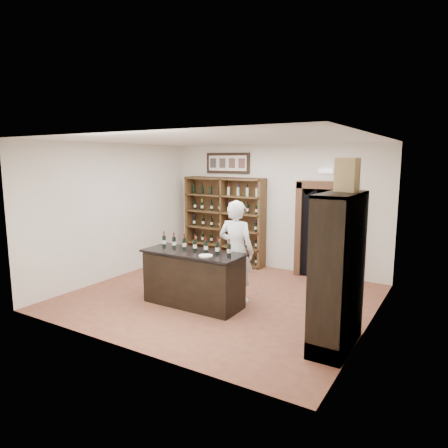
{
  "coord_description": "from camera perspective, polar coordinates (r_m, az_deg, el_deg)",
  "views": [
    {
      "loc": [
        3.92,
        -6.31,
        2.64
      ],
      "look_at": [
        -0.09,
        0.3,
        1.39
      ],
      "focal_mm": 32.0,
      "sensor_mm": 36.0,
      "label": 1
    }
  ],
  "objects": [
    {
      "name": "counter_bottle_0",
      "position": [
        7.69,
        -8.56,
        -2.42
      ],
      "size": [
        0.07,
        0.07,
        0.3
      ],
      "color": "black",
      "rests_on": "tasting_counter"
    },
    {
      "name": "counter_bottle_4",
      "position": [
        7.12,
        -2.6,
        -3.26
      ],
      "size": [
        0.07,
        0.07,
        0.3
      ],
      "color": "black",
      "rests_on": "tasting_counter"
    },
    {
      "name": "wall_right",
      "position": [
        6.52,
        20.43,
        -1.48
      ],
      "size": [
        0.04,
        5.0,
        3.0
      ],
      "primitive_type": "cube",
      "color": "white",
      "rests_on": "ground"
    },
    {
      "name": "wine_crate",
      "position": [
        5.76,
        17.15,
        6.71
      ],
      "size": [
        0.36,
        0.24,
        0.47
      ],
      "primitive_type": "cube",
      "rotation": [
        0.0,
        0.0,
        -0.36
      ],
      "color": "tan",
      "rests_on": "side_cabinet"
    },
    {
      "name": "counter_bottle_5",
      "position": [
        6.99,
        -0.96,
        -3.48
      ],
      "size": [
        0.07,
        0.07,
        0.3
      ],
      "color": "black",
      "rests_on": "tasting_counter"
    },
    {
      "name": "shopkeeper",
      "position": [
        7.44,
        1.75,
        -3.91
      ],
      "size": [
        0.72,
        0.49,
        1.91
      ],
      "primitive_type": "imported",
      "rotation": [
        0.0,
        0.0,
        3.19
      ],
      "color": "white",
      "rests_on": "ground"
    },
    {
      "name": "wine_shelf",
      "position": [
        10.21,
        0.14,
        0.52
      ],
      "size": [
        2.2,
        0.38,
        2.2
      ],
      "color": "#513B1C",
      "rests_on": "ground"
    },
    {
      "name": "counter_bottle_1",
      "position": [
        7.54,
        -7.15,
        -2.62
      ],
      "size": [
        0.07,
        0.07,
        0.3
      ],
      "color": "black",
      "rests_on": "tasting_counter"
    },
    {
      "name": "plate",
      "position": [
        6.87,
        -2.63,
        -4.55
      ],
      "size": [
        0.24,
        0.24,
        0.02
      ],
      "primitive_type": "cylinder",
      "color": "white",
      "rests_on": "tasting_counter"
    },
    {
      "name": "wall_back",
      "position": [
        9.71,
        7.24,
        2.37
      ],
      "size": [
        5.5,
        0.04,
        3.0
      ],
      "primitive_type": "cube",
      "color": "white",
      "rests_on": "ground"
    },
    {
      "name": "counter_bottle_2",
      "position": [
        7.39,
        -5.69,
        -2.83
      ],
      "size": [
        0.07,
        0.07,
        0.3
      ],
      "color": "black",
      "rests_on": "tasting_counter"
    },
    {
      "name": "framed_picture",
      "position": [
        10.21,
        0.54,
        8.69
      ],
      "size": [
        1.25,
        0.04,
        0.52
      ],
      "primitive_type": "cube",
      "color": "black",
      "rests_on": "wall_back"
    },
    {
      "name": "tasting_counter",
      "position": [
        7.36,
        -4.39,
        -7.79
      ],
      "size": [
        1.88,
        0.78,
        1.0
      ],
      "color": "black",
      "rests_on": "ground"
    },
    {
      "name": "counter_bottle_6",
      "position": [
        6.87,
        0.73,
        -3.71
      ],
      "size": [
        0.07,
        0.07,
        0.3
      ],
      "color": "black",
      "rests_on": "tasting_counter"
    },
    {
      "name": "side_cabinet",
      "position": [
        5.9,
        16.13,
        -9.86
      ],
      "size": [
        0.48,
        1.2,
        2.2
      ],
      "color": "black",
      "rests_on": "ground"
    },
    {
      "name": "ceiling",
      "position": [
        7.44,
        -0.6,
        11.96
      ],
      "size": [
        5.5,
        5.5,
        0.0
      ],
      "primitive_type": "plane",
      "rotation": [
        3.14,
        0.0,
        0.0
      ],
      "color": "white",
      "rests_on": "wall_back"
    },
    {
      "name": "wall_left",
      "position": [
        9.25,
        -15.21,
        1.79
      ],
      "size": [
        0.04,
        5.0,
        3.0
      ],
      "primitive_type": "cube",
      "color": "white",
      "rests_on": "ground"
    },
    {
      "name": "floor",
      "position": [
        7.88,
        -0.56,
        -10.38
      ],
      "size": [
        5.5,
        5.5,
        0.0
      ],
      "primitive_type": "plane",
      "color": "brown",
      "rests_on": "ground"
    },
    {
      "name": "counter_bottle_3",
      "position": [
        7.25,
        -4.18,
        -3.04
      ],
      "size": [
        0.07,
        0.07,
        0.3
      ],
      "color": "black",
      "rests_on": "tasting_counter"
    },
    {
      "name": "arched_doorway",
      "position": [
        9.17,
        13.9,
        -0.52
      ],
      "size": [
        1.17,
        0.35,
        2.17
      ],
      "color": "black",
      "rests_on": "ground"
    },
    {
      "name": "emergency_light",
      "position": [
        9.13,
        14.38,
        7.4
      ],
      "size": [
        0.3,
        0.1,
        0.1
      ],
      "primitive_type": "cube",
      "color": "white",
      "rests_on": "wall_back"
    }
  ]
}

